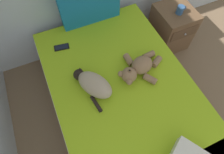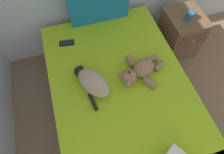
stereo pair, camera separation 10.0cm
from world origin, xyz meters
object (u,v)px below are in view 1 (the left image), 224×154
(cat, at_px, (93,84))
(mug, at_px, (180,10))
(nightstand, at_px, (171,28))
(cell_phone, at_px, (62,47))
(bed, at_px, (123,102))
(teddy_bear, at_px, (138,68))

(cat, height_order, mug, cat)
(nightstand, bearing_deg, cell_phone, 179.21)
(nightstand, bearing_deg, mug, -97.54)
(bed, xyz_separation_m, mug, (0.99, 0.63, 0.32))
(teddy_bear, bearing_deg, cat, 178.66)
(cell_phone, bearing_deg, nightstand, -0.79)
(bed, relative_size, teddy_bear, 4.30)
(nightstand, bearing_deg, cat, -156.54)
(nightstand, distance_m, mug, 0.32)
(bed, height_order, cell_phone, cell_phone)
(cat, distance_m, teddy_bear, 0.43)
(bed, bearing_deg, cat, 151.58)
(teddy_bear, relative_size, nightstand, 0.87)
(cat, distance_m, cell_phone, 0.58)
(bed, bearing_deg, teddy_bear, 32.75)
(bed, bearing_deg, mug, 32.38)
(teddy_bear, distance_m, cell_phone, 0.80)
(mug, bearing_deg, nightstand, 82.46)
(bed, distance_m, mug, 1.21)
(teddy_bear, bearing_deg, mug, 32.29)
(mug, bearing_deg, cell_phone, 177.41)
(cat, height_order, teddy_bear, teddy_bear)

